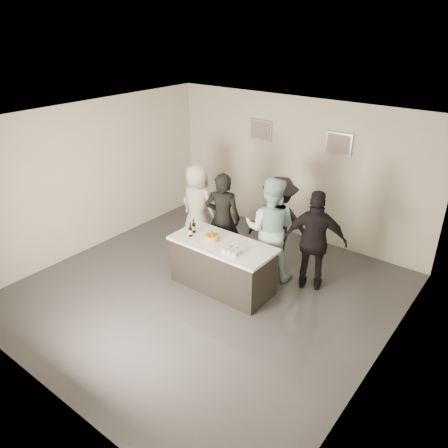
# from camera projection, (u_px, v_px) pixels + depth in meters

# --- Properties ---
(floor) EXTENTS (6.00, 6.00, 0.00)m
(floor) POSITION_uv_depth(u_px,v_px,m) (207.00, 292.00, 7.77)
(floor) COLOR #3D3D42
(floor) RESTS_ON ground
(ceiling) EXTENTS (6.00, 6.00, 0.00)m
(ceiling) POSITION_uv_depth(u_px,v_px,m) (203.00, 123.00, 6.47)
(ceiling) COLOR white
(wall_back) EXTENTS (6.00, 0.04, 3.00)m
(wall_back) POSITION_uv_depth(u_px,v_px,m) (296.00, 169.00, 9.25)
(wall_back) COLOR beige
(wall_back) RESTS_ON ground
(wall_front) EXTENTS (6.00, 0.04, 3.00)m
(wall_front) POSITION_uv_depth(u_px,v_px,m) (37.00, 301.00, 4.98)
(wall_front) COLOR beige
(wall_front) RESTS_ON ground
(wall_left) EXTENTS (0.04, 6.00, 3.00)m
(wall_left) POSITION_uv_depth(u_px,v_px,m) (91.00, 177.00, 8.77)
(wall_left) COLOR beige
(wall_left) RESTS_ON ground
(wall_right) EXTENTS (0.04, 6.00, 3.00)m
(wall_right) POSITION_uv_depth(u_px,v_px,m) (389.00, 276.00, 5.46)
(wall_right) COLOR beige
(wall_right) RESTS_ON ground
(picture_left) EXTENTS (0.54, 0.04, 0.44)m
(picture_left) POSITION_uv_depth(u_px,v_px,m) (261.00, 130.00, 9.43)
(picture_left) COLOR #B2B2B7
(picture_left) RESTS_ON wall_back
(picture_right) EXTENTS (0.54, 0.04, 0.44)m
(picture_right) POSITION_uv_depth(u_px,v_px,m) (339.00, 144.00, 8.43)
(picture_right) COLOR #B2B2B7
(picture_right) RESTS_ON wall_back
(bar_counter) EXTENTS (1.86, 0.86, 0.90)m
(bar_counter) POSITION_uv_depth(u_px,v_px,m) (222.00, 265.00, 7.72)
(bar_counter) COLOR white
(bar_counter) RESTS_ON ground
(cake) EXTENTS (0.25, 0.25, 0.08)m
(cake) POSITION_uv_depth(u_px,v_px,m) (212.00, 238.00, 7.61)
(cake) COLOR gold
(cake) RESTS_ON bar_counter
(beer_bottle_a) EXTENTS (0.07, 0.07, 0.26)m
(beer_bottle_a) POSITION_uv_depth(u_px,v_px,m) (194.00, 226.00, 7.84)
(beer_bottle_a) COLOR black
(beer_bottle_a) RESTS_ON bar_counter
(beer_bottle_b) EXTENTS (0.07, 0.07, 0.26)m
(beer_bottle_b) POSITION_uv_depth(u_px,v_px,m) (190.00, 230.00, 7.69)
(beer_bottle_b) COLOR black
(beer_bottle_b) RESTS_ON bar_counter
(tumbler_cluster) EXTENTS (0.30, 0.30, 0.08)m
(tumbler_cluster) POSITION_uv_depth(u_px,v_px,m) (233.00, 250.00, 7.21)
(tumbler_cluster) COLOR #C56B12
(tumbler_cluster) RESTS_ON bar_counter
(candles) EXTENTS (0.24, 0.08, 0.01)m
(candles) POSITION_uv_depth(u_px,v_px,m) (199.00, 243.00, 7.50)
(candles) COLOR pink
(candles) RESTS_ON bar_counter
(person_main_black) EXTENTS (0.80, 0.69, 1.86)m
(person_main_black) POSITION_uv_depth(u_px,v_px,m) (223.00, 219.00, 8.32)
(person_main_black) COLOR black
(person_main_black) RESTS_ON ground
(person_main_blue) EXTENTS (1.14, 1.01, 1.94)m
(person_main_blue) POSITION_uv_depth(u_px,v_px,m) (270.00, 229.00, 7.87)
(person_main_blue) COLOR #A7D8DA
(person_main_blue) RESTS_ON ground
(person_guest_left) EXTENTS (0.86, 0.58, 1.74)m
(person_guest_left) POSITION_uv_depth(u_px,v_px,m) (197.00, 205.00, 9.10)
(person_guest_left) COLOR silver
(person_guest_left) RESTS_ON ground
(person_guest_right) EXTENTS (1.18, 0.83, 1.85)m
(person_guest_right) POSITION_uv_depth(u_px,v_px,m) (315.00, 241.00, 7.52)
(person_guest_right) COLOR black
(person_guest_right) RESTS_ON ground
(person_guest_back) EXTENTS (1.33, 1.10, 1.80)m
(person_guest_back) POSITION_uv_depth(u_px,v_px,m) (279.00, 222.00, 8.29)
(person_guest_back) COLOR black
(person_guest_back) RESTS_ON ground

